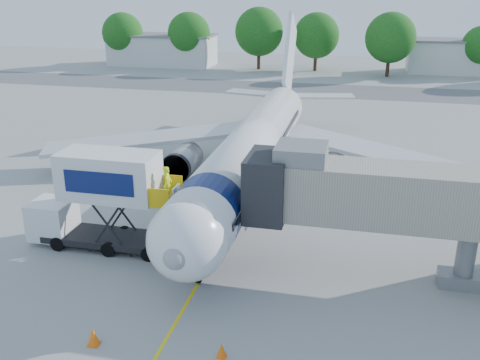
% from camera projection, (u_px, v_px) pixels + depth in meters
% --- Properties ---
extents(ground, '(160.00, 160.00, 0.00)m').
position_uv_depth(ground, '(242.00, 208.00, 34.92)').
color(ground, '#999996').
rests_on(ground, ground).
extents(guidance_line, '(0.15, 70.00, 0.01)m').
position_uv_depth(guidance_line, '(242.00, 208.00, 34.92)').
color(guidance_line, yellow).
rests_on(guidance_line, ground).
extents(taxiway_strip, '(120.00, 10.00, 0.01)m').
position_uv_depth(taxiway_strip, '(309.00, 90.00, 73.31)').
color(taxiway_strip, '#59595B').
rests_on(taxiway_strip, ground).
extents(aircraft, '(34.17, 37.73, 11.35)m').
position_uv_depth(aircraft, '(255.00, 147.00, 37.67)').
color(aircraft, white).
rests_on(aircraft, ground).
extents(jet_bridge, '(13.90, 3.20, 6.60)m').
position_uv_depth(jet_bridge, '(373.00, 195.00, 25.34)').
color(jet_bridge, '#A49C8C').
rests_on(jet_bridge, ground).
extents(catering_hiloader, '(8.50, 2.44, 5.50)m').
position_uv_depth(catering_hiloader, '(100.00, 200.00, 28.88)').
color(catering_hiloader, black).
rests_on(catering_hiloader, ground).
extents(ground_tug, '(3.96, 2.87, 1.42)m').
position_uv_depth(ground_tug, '(84.00, 342.00, 20.69)').
color(ground_tug, silver).
rests_on(ground_tug, ground).
extents(safety_cone_a, '(0.49, 0.49, 0.79)m').
position_uv_depth(safety_cone_a, '(93.00, 337.00, 21.59)').
color(safety_cone_a, '#F8620D').
rests_on(safety_cone_a, ground).
extents(safety_cone_b, '(0.40, 0.40, 0.64)m').
position_uv_depth(safety_cone_b, '(222.00, 350.00, 20.89)').
color(safety_cone_b, '#F8620D').
rests_on(safety_cone_b, ground).
extents(outbuilding_left, '(18.40, 8.40, 5.30)m').
position_uv_depth(outbuilding_left, '(163.00, 50.00, 94.72)').
color(outbuilding_left, silver).
rests_on(outbuilding_left, ground).
extents(outbuilding_right, '(16.40, 7.40, 5.30)m').
position_uv_depth(outbuilding_right, '(460.00, 56.00, 86.06)').
color(outbuilding_right, silver).
rests_on(outbuilding_right, ground).
extents(tree_a, '(7.09, 7.09, 9.05)m').
position_uv_depth(tree_a, '(123.00, 33.00, 93.60)').
color(tree_a, '#382314').
rests_on(tree_a, ground).
extents(tree_b, '(7.26, 7.26, 9.25)m').
position_uv_depth(tree_b, '(189.00, 34.00, 91.11)').
color(tree_b, '#382314').
rests_on(tree_b, ground).
extents(tree_c, '(7.97, 7.97, 10.17)m').
position_uv_depth(tree_c, '(259.00, 32.00, 88.64)').
color(tree_c, '#382314').
rests_on(tree_c, ground).
extents(tree_d, '(7.37, 7.37, 9.40)m').
position_uv_depth(tree_d, '(316.00, 36.00, 87.14)').
color(tree_d, '#382314').
rests_on(tree_d, ground).
extents(tree_e, '(7.65, 7.65, 9.75)m').
position_uv_depth(tree_e, '(390.00, 38.00, 81.58)').
color(tree_e, '#382314').
rests_on(tree_e, ground).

